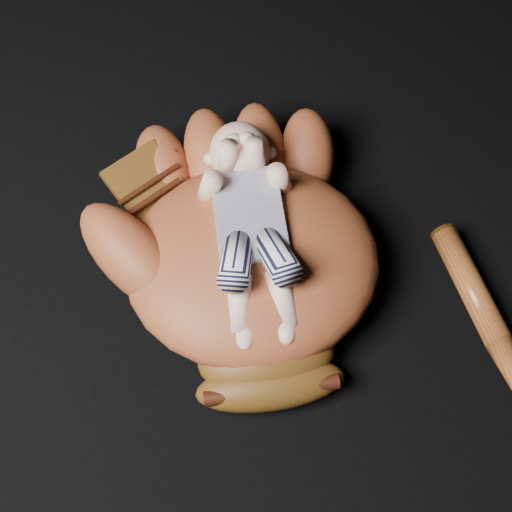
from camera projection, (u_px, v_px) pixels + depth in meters
baseball_glove at (252, 255)px, 1.15m from camera, size 0.50×0.56×0.17m
newborn_baby at (252, 231)px, 1.11m from camera, size 0.17×0.36×0.14m
baseball_bat at (507, 357)px, 1.14m from camera, size 0.13×0.44×0.04m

